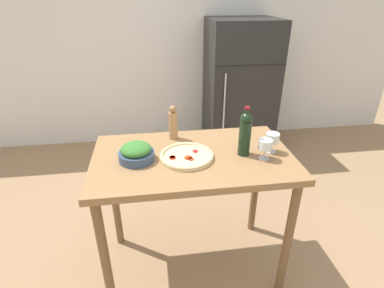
{
  "coord_description": "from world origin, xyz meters",
  "views": [
    {
      "loc": [
        -0.24,
        -1.62,
        1.88
      ],
      "look_at": [
        0.0,
        0.04,
        1.02
      ],
      "focal_mm": 28.0,
      "sensor_mm": 36.0,
      "label": 1
    }
  ],
  "objects_px": {
    "wine_glass_far": "(272,139)",
    "homemade_pizza": "(187,156)",
    "refrigerator": "(239,88)",
    "wine_bottle": "(245,133)",
    "wine_glass_near": "(265,145)",
    "salad_bowl": "(136,153)",
    "pepper_mill": "(173,123)"
  },
  "relations": [
    {
      "from": "wine_glass_far",
      "to": "homemade_pizza",
      "type": "distance_m",
      "value": 0.55
    },
    {
      "from": "refrigerator",
      "to": "wine_bottle",
      "type": "relative_size",
      "value": 5.07
    },
    {
      "from": "pepper_mill",
      "to": "homemade_pizza",
      "type": "xyz_separation_m",
      "value": [
        0.06,
        -0.29,
        -0.1
      ]
    },
    {
      "from": "wine_bottle",
      "to": "homemade_pizza",
      "type": "bearing_deg",
      "value": 179.83
    },
    {
      "from": "pepper_mill",
      "to": "salad_bowl",
      "type": "xyz_separation_m",
      "value": [
        -0.25,
        -0.27,
        -0.06
      ]
    },
    {
      "from": "wine_glass_far",
      "to": "homemade_pizza",
      "type": "relative_size",
      "value": 0.39
    },
    {
      "from": "pepper_mill",
      "to": "homemade_pizza",
      "type": "distance_m",
      "value": 0.31
    },
    {
      "from": "refrigerator",
      "to": "salad_bowl",
      "type": "relative_size",
      "value": 7.41
    },
    {
      "from": "salad_bowl",
      "to": "wine_bottle",
      "type": "bearing_deg",
      "value": -1.7
    },
    {
      "from": "refrigerator",
      "to": "homemade_pizza",
      "type": "distance_m",
      "value": 2.12
    },
    {
      "from": "refrigerator",
      "to": "wine_bottle",
      "type": "height_order",
      "value": "refrigerator"
    },
    {
      "from": "wine_glass_near",
      "to": "wine_glass_far",
      "type": "height_order",
      "value": "same"
    },
    {
      "from": "wine_glass_near",
      "to": "salad_bowl",
      "type": "height_order",
      "value": "wine_glass_near"
    },
    {
      "from": "pepper_mill",
      "to": "wine_bottle",
      "type": "bearing_deg",
      "value": -34.66
    },
    {
      "from": "pepper_mill",
      "to": "wine_glass_far",
      "type": "bearing_deg",
      "value": -25.13
    },
    {
      "from": "wine_glass_near",
      "to": "salad_bowl",
      "type": "xyz_separation_m",
      "value": [
        -0.77,
        0.09,
        -0.04
      ]
    },
    {
      "from": "wine_bottle",
      "to": "wine_glass_far",
      "type": "xyz_separation_m",
      "value": [
        0.18,
        0.01,
        -0.06
      ]
    },
    {
      "from": "wine_glass_far",
      "to": "pepper_mill",
      "type": "height_order",
      "value": "pepper_mill"
    },
    {
      "from": "wine_glass_far",
      "to": "salad_bowl",
      "type": "height_order",
      "value": "wine_glass_far"
    },
    {
      "from": "wine_bottle",
      "to": "wine_glass_near",
      "type": "height_order",
      "value": "wine_bottle"
    },
    {
      "from": "refrigerator",
      "to": "wine_glass_far",
      "type": "relative_size",
      "value": 12.51
    },
    {
      "from": "wine_glass_near",
      "to": "homemade_pizza",
      "type": "bearing_deg",
      "value": 171.07
    },
    {
      "from": "refrigerator",
      "to": "wine_bottle",
      "type": "bearing_deg",
      "value": -105.83
    },
    {
      "from": "wine_glass_far",
      "to": "wine_bottle",
      "type": "bearing_deg",
      "value": -178.07
    },
    {
      "from": "refrigerator",
      "to": "wine_glass_far",
      "type": "distance_m",
      "value": 1.96
    },
    {
      "from": "wine_bottle",
      "to": "homemade_pizza",
      "type": "height_order",
      "value": "wine_bottle"
    },
    {
      "from": "salad_bowl",
      "to": "homemade_pizza",
      "type": "height_order",
      "value": "salad_bowl"
    },
    {
      "from": "refrigerator",
      "to": "wine_glass_near",
      "type": "height_order",
      "value": "refrigerator"
    },
    {
      "from": "wine_bottle",
      "to": "pepper_mill",
      "type": "xyz_separation_m",
      "value": [
        -0.42,
        0.29,
        -0.03
      ]
    },
    {
      "from": "pepper_mill",
      "to": "salad_bowl",
      "type": "height_order",
      "value": "pepper_mill"
    },
    {
      "from": "pepper_mill",
      "to": "refrigerator",
      "type": "bearing_deg",
      "value": 59.51
    },
    {
      "from": "wine_bottle",
      "to": "salad_bowl",
      "type": "distance_m",
      "value": 0.67
    }
  ]
}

